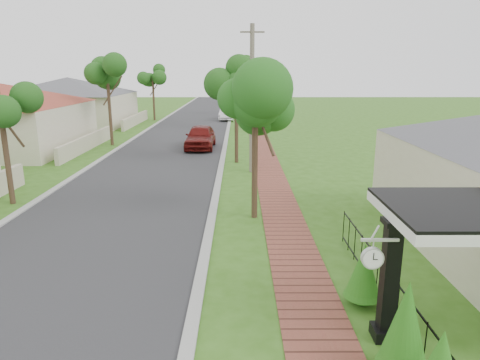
% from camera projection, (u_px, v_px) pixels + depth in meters
% --- Properties ---
extents(ground, '(160.00, 160.00, 0.00)m').
position_uv_depth(ground, '(166.00, 311.00, 9.54)').
color(ground, '#335F16').
rests_on(ground, ground).
extents(road, '(7.00, 120.00, 0.02)m').
position_uv_depth(road, '(170.00, 150.00, 28.91)').
color(road, '#28282B').
rests_on(road, ground).
extents(kerb_right, '(0.30, 120.00, 0.10)m').
position_uv_depth(kerb_right, '(224.00, 150.00, 28.91)').
color(kerb_right, '#9E9E99').
rests_on(kerb_right, ground).
extents(kerb_left, '(0.30, 120.00, 0.10)m').
position_uv_depth(kerb_left, '(116.00, 150.00, 28.90)').
color(kerb_left, '#9E9E99').
rests_on(kerb_left, ground).
extents(sidewalk, '(1.50, 120.00, 0.03)m').
position_uv_depth(sidewalk, '(263.00, 150.00, 28.92)').
color(sidewalk, brown).
rests_on(sidewalk, ground).
extents(porch_post, '(0.48, 0.48, 2.52)m').
position_uv_depth(porch_post, '(389.00, 287.00, 8.30)').
color(porch_post, black).
rests_on(porch_post, ground).
extents(picket_fence, '(0.03, 8.02, 1.00)m').
position_uv_depth(picket_fence, '(387.00, 289.00, 9.42)').
color(picket_fence, black).
rests_on(picket_fence, ground).
extents(street_trees, '(10.70, 37.65, 5.89)m').
position_uv_depth(street_trees, '(183.00, 79.00, 34.41)').
color(street_trees, '#382619').
rests_on(street_trees, ground).
extents(hedge_row, '(0.88, 4.49, 1.87)m').
position_uv_depth(hedge_row, '(402.00, 332.00, 7.34)').
color(hedge_row, '#125E13').
rests_on(hedge_row, ground).
extents(far_house_grey, '(15.56, 15.56, 4.60)m').
position_uv_depth(far_house_grey, '(70.00, 101.00, 41.86)').
color(far_house_grey, beige).
rests_on(far_house_grey, ground).
extents(parked_car_red, '(1.97, 4.71, 1.59)m').
position_uv_depth(parked_car_red, '(200.00, 137.00, 29.32)').
color(parked_car_red, '#5E100E').
rests_on(parked_car_red, ground).
extents(parked_car_white, '(1.78, 4.45, 1.44)m').
position_uv_depth(parked_car_white, '(227.00, 113.00, 46.31)').
color(parked_car_white, white).
rests_on(parked_car_white, ground).
extents(near_tree, '(2.04, 2.04, 5.24)m').
position_uv_depth(near_tree, '(255.00, 102.00, 14.62)').
color(near_tree, '#382619').
rests_on(near_tree, ground).
extents(utility_pole, '(1.20, 0.24, 7.44)m').
position_uv_depth(utility_pole, '(252.00, 100.00, 21.72)').
color(utility_pole, '#716658').
rests_on(utility_pole, ground).
extents(station_clock, '(0.68, 0.13, 0.58)m').
position_uv_depth(station_clock, '(373.00, 257.00, 7.71)').
color(station_clock, silver).
rests_on(station_clock, ground).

